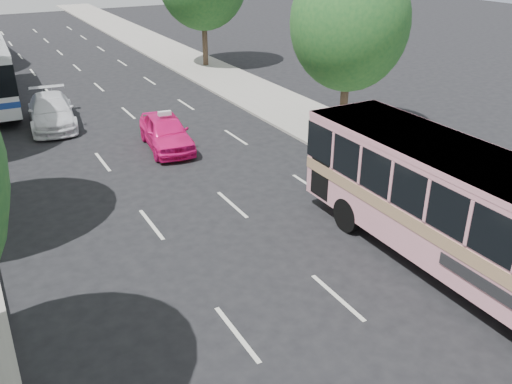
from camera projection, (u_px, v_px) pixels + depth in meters
ground at (265, 270)px, 15.01m from camera, size 120.00×120.00×0.00m
sidewalk_right at (225, 79)px, 34.48m from camera, size 4.00×90.00×0.12m
tree_right_near at (352, 18)px, 22.87m from camera, size 5.10×5.10×7.95m
pink_bus at (461, 202)px, 14.14m from camera, size 2.70×10.49×3.34m
pink_taxi at (166, 132)px, 23.22m from camera, size 2.23×4.48×1.47m
white_pickup at (51, 111)px, 25.92m from camera, size 2.58×5.20×1.45m
taxi_roof_sign at (165, 113)px, 22.86m from camera, size 0.57×0.24×0.18m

